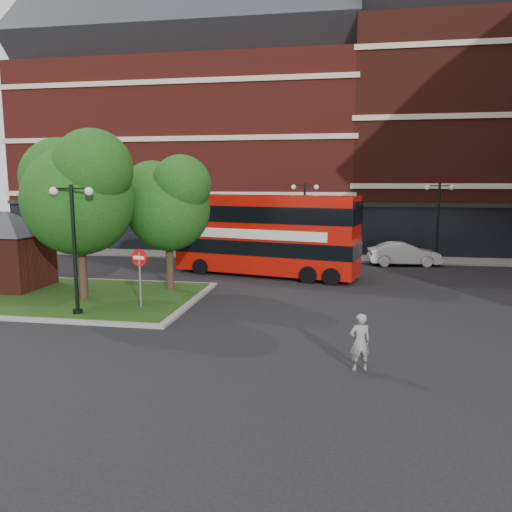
% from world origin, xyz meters
% --- Properties ---
extents(ground, '(120.00, 120.00, 0.00)m').
position_xyz_m(ground, '(0.00, 0.00, 0.00)').
color(ground, black).
rests_on(ground, ground).
extents(pavement_far, '(44.00, 3.00, 0.12)m').
position_xyz_m(pavement_far, '(0.00, 16.50, 0.06)').
color(pavement_far, slate).
rests_on(pavement_far, ground).
extents(terrace_far_left, '(26.00, 12.00, 14.00)m').
position_xyz_m(terrace_far_left, '(-8.00, 24.00, 7.00)').
color(terrace_far_left, maroon).
rests_on(terrace_far_left, ground).
extents(terrace_far_right, '(18.00, 12.00, 16.00)m').
position_xyz_m(terrace_far_right, '(14.00, 24.00, 8.00)').
color(terrace_far_right, '#471911').
rests_on(terrace_far_right, ground).
extents(traffic_island, '(12.60, 7.60, 0.15)m').
position_xyz_m(traffic_island, '(-8.00, 3.00, 0.07)').
color(traffic_island, gray).
rests_on(traffic_island, ground).
extents(kiosk, '(6.51, 6.51, 3.60)m').
position_xyz_m(kiosk, '(-11.00, 4.00, 2.32)').
color(kiosk, '#471911').
rests_on(kiosk, traffic_island).
extents(tree_island_west, '(5.40, 4.71, 7.21)m').
position_xyz_m(tree_island_west, '(-6.60, 2.58, 4.79)').
color(tree_island_west, '#2D2116').
rests_on(tree_island_west, ground).
extents(tree_island_east, '(4.46, 3.90, 6.29)m').
position_xyz_m(tree_island_east, '(-3.58, 5.06, 4.24)').
color(tree_island_east, '#2D2116').
rests_on(tree_island_east, ground).
extents(lamp_island, '(1.72, 0.36, 5.00)m').
position_xyz_m(lamp_island, '(-5.50, 0.20, 2.83)').
color(lamp_island, black).
rests_on(lamp_island, ground).
extents(lamp_far_left, '(1.72, 0.36, 5.00)m').
position_xyz_m(lamp_far_left, '(2.00, 14.50, 2.83)').
color(lamp_far_left, black).
rests_on(lamp_far_left, ground).
extents(lamp_far_right, '(1.72, 0.36, 5.00)m').
position_xyz_m(lamp_far_right, '(10.00, 14.50, 2.83)').
color(lamp_far_right, black).
rests_on(lamp_far_right, ground).
extents(bus, '(10.29, 4.55, 3.83)m').
position_xyz_m(bus, '(0.24, 9.81, 2.51)').
color(bus, '#B00F07').
rests_on(bus, ground).
extents(woman, '(0.67, 0.53, 1.60)m').
position_xyz_m(woman, '(4.89, -3.50, 0.80)').
color(woman, gray).
rests_on(woman, ground).
extents(car_silver, '(3.83, 1.68, 1.29)m').
position_xyz_m(car_silver, '(-0.28, 14.50, 0.64)').
color(car_silver, '#B8BBC0').
rests_on(car_silver, ground).
extents(car_white, '(4.44, 1.98, 1.42)m').
position_xyz_m(car_white, '(8.12, 14.50, 0.71)').
color(car_white, white).
rests_on(car_white, ground).
extents(no_entry_sign, '(0.68, 0.19, 2.49)m').
position_xyz_m(no_entry_sign, '(-3.50, 1.50, 1.78)').
color(no_entry_sign, slate).
rests_on(no_entry_sign, ground).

